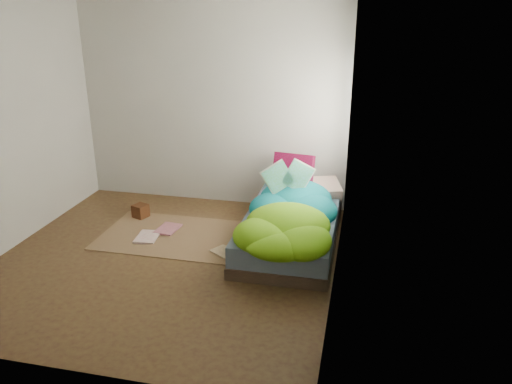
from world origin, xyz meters
The scene contains 12 objects.
ground centered at (0.00, 0.00, 0.00)m, with size 3.50×3.50×0.00m, color #412419.
room_walls centered at (0.01, 0.01, 1.63)m, with size 3.54×3.54×2.62m.
bed centered at (1.22, 0.72, 0.17)m, with size 1.00×2.00×0.34m.
duvet centered at (1.22, 0.50, 0.51)m, with size 0.96×1.84×0.34m, color #08667C, non-canonical shape.
rug centered at (-0.15, 0.55, 0.01)m, with size 1.60×1.10×0.01m, color brown.
pillow_floral centered at (1.39, 1.36, 0.41)m, with size 0.62×0.39×0.14m, color beige.
pillow_magenta centered at (1.13, 1.38, 0.58)m, with size 0.48×0.15×0.48m, color #47041B.
open_book centered at (1.15, 0.82, 0.83)m, with size 0.49×0.11×0.30m, color green, non-canonical shape.
wooden_box centered at (-0.72, 0.96, 0.09)m, with size 0.16×0.16×0.16m, color #3D1D0D.
floor_book_a centered at (-0.51, 0.40, 0.02)m, with size 0.24×0.33×0.03m, color white.
floor_book_b centered at (-0.36, 0.66, 0.03)m, with size 0.24×0.32×0.03m, color #C47177.
floor_book_c centered at (0.52, 0.16, 0.02)m, with size 0.20×0.28×0.02m, color tan.
Camera 1 is at (1.94, -4.34, 2.51)m, focal length 35.00 mm.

